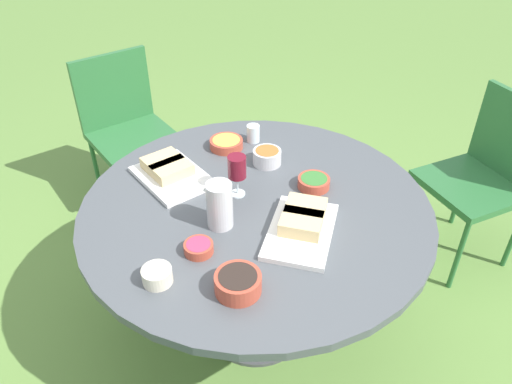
{
  "coord_description": "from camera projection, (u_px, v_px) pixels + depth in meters",
  "views": [
    {
      "loc": [
        -0.11,
        1.52,
        1.9
      ],
      "look_at": [
        0.0,
        0.0,
        0.77
      ],
      "focal_mm": 35.0,
      "sensor_mm": 36.0,
      "label": 1
    }
  ],
  "objects": [
    {
      "name": "bowl_dip_red",
      "position": [
        199.0,
        247.0,
        1.7
      ],
      "size": [
        0.1,
        0.1,
        0.04
      ],
      "color": "#B74733",
      "rests_on": "dining_table"
    },
    {
      "name": "bowl_fries",
      "position": [
        226.0,
        143.0,
        2.25
      ],
      "size": [
        0.15,
        0.15,
        0.04
      ],
      "color": "#B74733",
      "rests_on": "dining_table"
    },
    {
      "name": "ground_plane",
      "position": [
        256.0,
        324.0,
        2.35
      ],
      "size": [
        40.0,
        40.0,
        0.0
      ],
      "primitive_type": "plane",
      "color": "#668E42"
    },
    {
      "name": "chair_near_left",
      "position": [
        487.0,
        169.0,
        2.46
      ],
      "size": [
        0.58,
        0.59,
        0.89
      ],
      "color": "#2D6B38",
      "rests_on": "ground_plane"
    },
    {
      "name": "chair_near_right",
      "position": [
        126.0,
        121.0,
        2.86
      ],
      "size": [
        0.61,
        0.6,
        0.89
      ],
      "color": "#2D6B38",
      "rests_on": "ground_plane"
    },
    {
      "name": "handbag",
      "position": [
        298.0,
        161.0,
        3.25
      ],
      "size": [
        0.3,
        0.14,
        0.37
      ],
      "color": "#232328",
      "rests_on": "ground_plane"
    },
    {
      "name": "water_pitcher",
      "position": [
        220.0,
        205.0,
        1.78
      ],
      "size": [
        0.1,
        0.1,
        0.18
      ],
      "color": "silver",
      "rests_on": "dining_table"
    },
    {
      "name": "bowl_salad",
      "position": [
        314.0,
        182.0,
        2.01
      ],
      "size": [
        0.13,
        0.13,
        0.04
      ],
      "color": "#B74733",
      "rests_on": "dining_table"
    },
    {
      "name": "bowl_roasted_veg",
      "position": [
        267.0,
        156.0,
        2.14
      ],
      "size": [
        0.12,
        0.12,
        0.07
      ],
      "color": "silver",
      "rests_on": "dining_table"
    },
    {
      "name": "bowl_olives",
      "position": [
        238.0,
        282.0,
        1.55
      ],
      "size": [
        0.15,
        0.15,
        0.07
      ],
      "color": "#B74733",
      "rests_on": "dining_table"
    },
    {
      "name": "bowl_dip_cream",
      "position": [
        157.0,
        275.0,
        1.59
      ],
      "size": [
        0.1,
        0.1,
        0.05
      ],
      "color": "beige",
      "rests_on": "dining_table"
    },
    {
      "name": "platter_charcuterie",
      "position": [
        302.0,
        223.0,
        1.79
      ],
      "size": [
        0.29,
        0.39,
        0.07
      ],
      "color": "white",
      "rests_on": "dining_table"
    },
    {
      "name": "wine_glass",
      "position": [
        237.0,
        168.0,
        1.91
      ],
      "size": [
        0.07,
        0.07,
        0.18
      ],
      "color": "silver",
      "rests_on": "dining_table"
    },
    {
      "name": "cup_water_near",
      "position": [
        253.0,
        133.0,
        2.29
      ],
      "size": [
        0.06,
        0.06,
        0.08
      ],
      "color": "silver",
      "rests_on": "dining_table"
    },
    {
      "name": "dining_table",
      "position": [
        256.0,
        222.0,
        1.98
      ],
      "size": [
        1.36,
        1.36,
        0.71
      ],
      "color": "#4C4C51",
      "rests_on": "ground_plane"
    },
    {
      "name": "platter_bread_main",
      "position": [
        170.0,
        171.0,
        2.06
      ],
      "size": [
        0.4,
        0.4,
        0.07
      ],
      "color": "white",
      "rests_on": "dining_table"
    }
  ]
}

